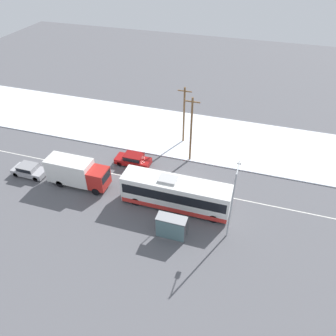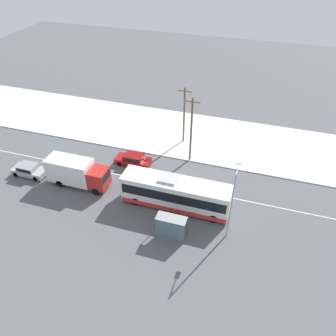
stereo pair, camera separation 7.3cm
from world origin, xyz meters
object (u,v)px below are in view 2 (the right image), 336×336
object	(u,v)px
pedestrian_at_stop	(170,220)
bus_shelter	(170,226)
box_truck	(77,172)
utility_pole_snowlot	(184,115)
streetlamp	(233,196)
city_bus	(176,193)
sedan_car	(133,159)
parked_car_near_truck	(29,170)
utility_pole_roadside	(191,129)

from	to	relation	value
pedestrian_at_stop	bus_shelter	world-z (taller)	bus_shelter
box_truck	utility_pole_snowlot	bearing A→B (deg)	53.87
streetlamp	utility_pole_snowlot	world-z (taller)	utility_pole_snowlot
streetlamp	pedestrian_at_stop	bearing A→B (deg)	-168.95
utility_pole_snowlot	city_bus	bearing A→B (deg)	-78.36
sedan_car	bus_shelter	bearing A→B (deg)	128.47
city_bus	pedestrian_at_stop	size ratio (longest dim) A/B	6.52
parked_car_near_truck	bus_shelter	bearing A→B (deg)	-12.62
box_truck	streetlamp	world-z (taller)	streetlamp
pedestrian_at_stop	utility_pole_snowlot	xyz separation A→B (m)	(-2.93, 15.48, 3.05)
sedan_car	utility_pole_snowlot	bearing A→B (deg)	-122.79
box_truck	utility_pole_snowlot	distance (m)	15.44
city_bus	sedan_car	xyz separation A→B (m)	(-7.01, 5.47, -0.93)
sedan_car	streetlamp	world-z (taller)	streetlamp
pedestrian_at_stop	utility_pole_roadside	xyz separation A→B (m)	(-1.01, 11.59, 3.38)
pedestrian_at_stop	streetlamp	size ratio (longest dim) A/B	0.23
box_truck	pedestrian_at_stop	xyz separation A→B (m)	(11.94, -3.14, -0.72)
parked_car_near_truck	sedan_car	bearing A→B (deg)	27.19
streetlamp	sedan_car	bearing A→B (deg)	149.80
city_bus	sedan_car	bearing A→B (deg)	142.02
city_bus	bus_shelter	bearing A→B (deg)	-79.70
pedestrian_at_stop	utility_pole_snowlot	size ratio (longest dim) A/B	0.22
box_truck	utility_pole_roadside	size ratio (longest dim) A/B	0.82
sedan_car	streetlamp	xyz separation A→B (m)	(12.87, -7.49, 3.95)
sedan_car	utility_pole_roadside	size ratio (longest dim) A/B	0.51
utility_pole_roadside	box_truck	bearing A→B (deg)	-142.30
pedestrian_at_stop	utility_pole_snowlot	distance (m)	16.05
sedan_car	parked_car_near_truck	size ratio (longest dim) A/B	1.09
city_bus	streetlamp	xyz separation A→B (m)	(5.86, -2.02, 3.03)
sedan_car	pedestrian_at_stop	world-z (taller)	pedestrian_at_stop
city_bus	utility_pole_snowlot	distance (m)	12.87
city_bus	streetlamp	size ratio (longest dim) A/B	1.49
utility_pole_snowlot	pedestrian_at_stop	bearing A→B (deg)	-79.27
city_bus	bus_shelter	xyz separation A→B (m)	(0.79, -4.34, -0.06)
city_bus	bus_shelter	size ratio (longest dim) A/B	3.95
pedestrian_at_stop	utility_pole_roadside	bearing A→B (deg)	94.98
parked_car_near_truck	bus_shelter	world-z (taller)	bus_shelter
bus_shelter	utility_pole_roadside	world-z (taller)	utility_pole_roadside
city_bus	utility_pole_roadside	xyz separation A→B (m)	(-0.63, 8.50, 2.71)
streetlamp	utility_pole_roadside	xyz separation A→B (m)	(-6.49, 10.52, -0.31)
sedan_car	box_truck	bearing A→B (deg)	49.99
city_bus	box_truck	xyz separation A→B (m)	(-11.56, 0.06, 0.05)
box_truck	streetlamp	bearing A→B (deg)	-6.79
city_bus	parked_car_near_truck	bearing A→B (deg)	-179.53
city_bus	utility_pole_roadside	distance (m)	8.95
pedestrian_at_stop	bus_shelter	size ratio (longest dim) A/B	0.61
city_bus	box_truck	size ratio (longest dim) A/B	1.61
box_truck	city_bus	bearing A→B (deg)	-0.29
box_truck	utility_pole_snowlot	xyz separation A→B (m)	(9.00, 12.33, 2.33)
pedestrian_at_stop	utility_pole_snowlot	bearing A→B (deg)	100.73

